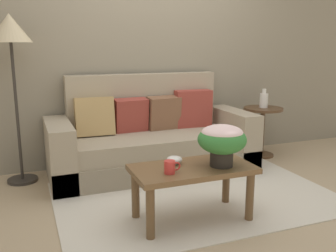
# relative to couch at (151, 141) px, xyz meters

# --- Properties ---
(ground_plane) EXTENTS (14.00, 14.00, 0.00)m
(ground_plane) POSITION_rel_couch_xyz_m (0.13, -0.85, -0.33)
(ground_plane) COLOR tan
(wall_back) EXTENTS (6.40, 0.12, 2.73)m
(wall_back) POSITION_rel_couch_xyz_m (0.13, 0.46, 1.04)
(wall_back) COLOR gray
(wall_back) RESTS_ON ground
(area_rug) EXTENTS (2.50, 1.66, 0.01)m
(area_rug) POSITION_rel_couch_xyz_m (0.13, -0.88, -0.32)
(area_rug) COLOR beige
(area_rug) RESTS_ON ground
(couch) EXTENTS (2.21, 0.87, 1.04)m
(couch) POSITION_rel_couch_xyz_m (0.00, 0.00, 0.00)
(couch) COLOR gray
(couch) RESTS_ON ground
(coffee_table) EXTENTS (0.95, 0.49, 0.44)m
(coffee_table) POSITION_rel_couch_xyz_m (-0.09, -1.28, 0.04)
(coffee_table) COLOR brown
(coffee_table) RESTS_ON ground
(side_table) EXTENTS (0.48, 0.48, 0.61)m
(side_table) POSITION_rel_couch_xyz_m (1.45, 0.01, 0.09)
(side_table) COLOR #4C331E
(side_table) RESTS_ON ground
(floor_lamp) EXTENTS (0.40, 0.40, 1.65)m
(floor_lamp) POSITION_rel_couch_xyz_m (-1.35, 0.13, 1.09)
(floor_lamp) COLOR #2D2823
(floor_lamp) RESTS_ON ground
(potted_plant) EXTENTS (0.38, 0.38, 0.33)m
(potted_plant) POSITION_rel_couch_xyz_m (0.12, -1.34, 0.33)
(potted_plant) COLOR black
(potted_plant) RESTS_ON coffee_table
(coffee_mug) EXTENTS (0.13, 0.08, 0.10)m
(coffee_mug) POSITION_rel_couch_xyz_m (-0.32, -1.36, 0.16)
(coffee_mug) COLOR red
(coffee_mug) RESTS_ON coffee_table
(snack_bowl) EXTENTS (0.13, 0.13, 0.07)m
(snack_bowl) POSITION_rel_couch_xyz_m (-0.20, -1.17, 0.15)
(snack_bowl) COLOR silver
(snack_bowl) RESTS_ON coffee_table
(table_vase) EXTENTS (0.10, 0.10, 0.23)m
(table_vase) POSITION_rel_couch_xyz_m (1.46, 0.02, 0.38)
(table_vase) COLOR silver
(table_vase) RESTS_ON side_table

